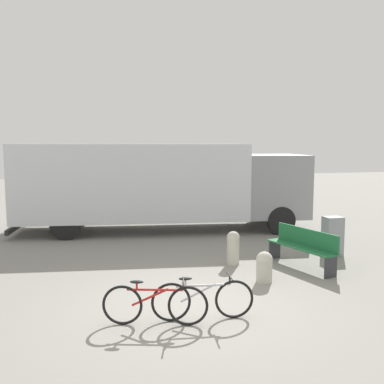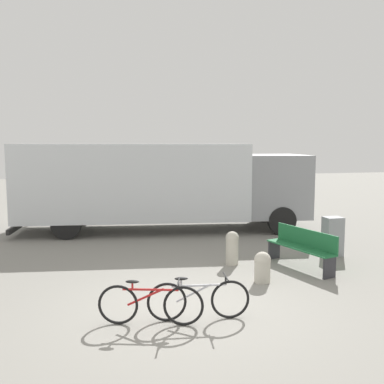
# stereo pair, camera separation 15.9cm
# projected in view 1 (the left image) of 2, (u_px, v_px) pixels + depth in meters

# --- Properties ---
(ground_plane) EXTENTS (60.00, 60.00, 0.00)m
(ground_plane) POSITION_uv_depth(u_px,v_px,m) (189.00, 307.00, 7.55)
(ground_plane) COLOR gray
(delivery_truck) EXTENTS (9.68, 3.75, 2.86)m
(delivery_truck) POSITION_uv_depth(u_px,v_px,m) (160.00, 182.00, 14.15)
(delivery_truck) COLOR silver
(delivery_truck) RESTS_ON ground
(park_bench) EXTENTS (0.91, 1.95, 0.90)m
(park_bench) POSITION_uv_depth(u_px,v_px,m) (303.00, 246.00, 9.97)
(park_bench) COLOR #1E6638
(park_bench) RESTS_ON ground
(bicycle_near) EXTENTS (1.64, 0.59, 0.73)m
(bicycle_near) POSITION_uv_depth(u_px,v_px,m) (155.00, 304.00, 6.77)
(bicycle_near) COLOR black
(bicycle_near) RESTS_ON ground
(bicycle_middle) EXTENTS (1.69, 0.44, 0.73)m
(bicycle_middle) POSITION_uv_depth(u_px,v_px,m) (203.00, 299.00, 6.98)
(bicycle_middle) COLOR black
(bicycle_middle) RESTS_ON ground
(bollard_near_bench) EXTENTS (0.35, 0.35, 0.65)m
(bollard_near_bench) POSITION_uv_depth(u_px,v_px,m) (264.00, 266.00, 8.90)
(bollard_near_bench) COLOR #B2AD9E
(bollard_near_bench) RESTS_ON ground
(bollard_far_bench) EXTENTS (0.31, 0.31, 0.81)m
(bollard_far_bench) POSITION_uv_depth(u_px,v_px,m) (233.00, 246.00, 10.18)
(bollard_far_bench) COLOR #B2AD9E
(bollard_far_bench) RESTS_ON ground
(utility_box) EXTENTS (0.46, 0.37, 1.01)m
(utility_box) POSITION_uv_depth(u_px,v_px,m) (333.00, 236.00, 11.03)
(utility_box) COLOR gray
(utility_box) RESTS_ON ground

